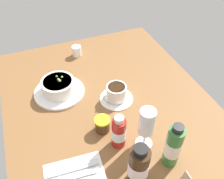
% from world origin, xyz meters
% --- Properties ---
extents(ground_plane, '(1.10, 0.84, 0.03)m').
position_xyz_m(ground_plane, '(0.00, 0.00, -0.01)').
color(ground_plane, brown).
extents(porridge_bowl, '(0.22, 0.22, 0.08)m').
position_xyz_m(porridge_bowl, '(-0.15, -0.18, 0.03)').
color(porridge_bowl, white).
rests_on(porridge_bowl, ground_plane).
extents(cutlery_setting, '(0.13, 0.20, 0.01)m').
position_xyz_m(cutlery_setting, '(0.24, -0.21, 0.00)').
color(cutlery_setting, white).
rests_on(cutlery_setting, ground_plane).
extents(coffee_cup, '(0.14, 0.14, 0.07)m').
position_xyz_m(coffee_cup, '(-0.03, 0.04, 0.03)').
color(coffee_cup, white).
rests_on(coffee_cup, ground_plane).
extents(creamer_jug, '(0.05, 0.06, 0.06)m').
position_xyz_m(creamer_jug, '(-0.40, -0.03, 0.03)').
color(creamer_jug, white).
rests_on(creamer_jug, ground_plane).
extents(wine_glass, '(0.06, 0.06, 0.17)m').
position_xyz_m(wine_glass, '(0.21, 0.04, 0.11)').
color(wine_glass, white).
rests_on(wine_glass, ground_plane).
extents(jam_jar, '(0.06, 0.06, 0.06)m').
position_xyz_m(jam_jar, '(0.10, -0.07, 0.03)').
color(jam_jar, '#482E18').
rests_on(jam_jar, ground_plane).
extents(sauce_bottle_red, '(0.05, 0.05, 0.14)m').
position_xyz_m(sauce_bottle_red, '(0.18, -0.04, 0.06)').
color(sauce_bottle_red, '#B21E19').
rests_on(sauce_bottle_red, ground_plane).
extents(sauce_bottle_brown, '(0.06, 0.06, 0.17)m').
position_xyz_m(sauce_bottle_brown, '(0.33, -0.04, 0.08)').
color(sauce_bottle_brown, '#382314').
rests_on(sauce_bottle_brown, ground_plane).
extents(sauce_bottle_green, '(0.05, 0.05, 0.18)m').
position_xyz_m(sauce_bottle_green, '(0.31, 0.09, 0.08)').
color(sauce_bottle_green, '#337233').
rests_on(sauce_bottle_green, ground_plane).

